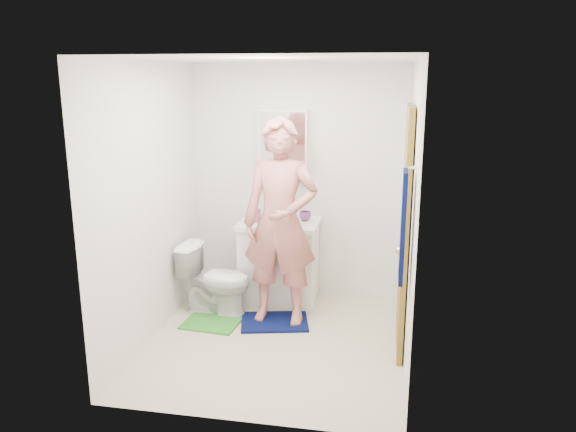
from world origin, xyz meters
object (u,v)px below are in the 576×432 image
object	(u,v)px
towel	(403,227)
vanity_cabinet	(279,264)
toothbrush_cup	(305,216)
man	(280,222)
soap_dispenser	(255,212)
medicine_cabinet	(283,144)
toilet	(216,279)

from	to	relation	value
towel	vanity_cabinet	bearing A→B (deg)	128.47
toothbrush_cup	man	distance (m)	0.60
vanity_cabinet	towel	xyz separation A→B (m)	(1.18, -1.48, 0.85)
soap_dispenser	towel	bearing A→B (deg)	-45.39
towel	medicine_cabinet	bearing A→B (deg)	124.61
towel	man	bearing A→B (deg)	137.31
toothbrush_cup	medicine_cabinet	bearing A→B (deg)	149.89
vanity_cabinet	toilet	world-z (taller)	vanity_cabinet
medicine_cabinet	soap_dispenser	distance (m)	0.75
vanity_cabinet	soap_dispenser	xyz separation A→B (m)	(-0.24, -0.05, 0.54)
toilet	man	bearing A→B (deg)	-91.99
medicine_cabinet	toilet	distance (m)	1.51
medicine_cabinet	towel	world-z (taller)	medicine_cabinet
towel	toilet	bearing A→B (deg)	148.38
vanity_cabinet	man	xyz separation A→B (m)	(0.11, -0.50, 0.57)
vanity_cabinet	toothbrush_cup	bearing A→B (deg)	17.68
man	medicine_cabinet	bearing A→B (deg)	101.43
vanity_cabinet	toothbrush_cup	xyz separation A→B (m)	(0.25, 0.08, 0.50)
towel	man	world-z (taller)	man
toilet	toothbrush_cup	xyz separation A→B (m)	(0.80, 0.50, 0.55)
towel	soap_dispenser	bearing A→B (deg)	134.61
soap_dispenser	toothbrush_cup	world-z (taller)	soap_dispenser
towel	soap_dispenser	distance (m)	2.04
vanity_cabinet	man	world-z (taller)	man
medicine_cabinet	toothbrush_cup	size ratio (longest dim) A/B	5.85
vanity_cabinet	soap_dispenser	size ratio (longest dim) A/B	4.21
toothbrush_cup	toilet	bearing A→B (deg)	-147.91
toothbrush_cup	man	xyz separation A→B (m)	(-0.14, -0.58, 0.08)
medicine_cabinet	man	world-z (taller)	medicine_cabinet
toilet	soap_dispenser	distance (m)	0.77
toilet	medicine_cabinet	bearing A→B (deg)	-35.64
medicine_cabinet	toilet	bearing A→B (deg)	-130.32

